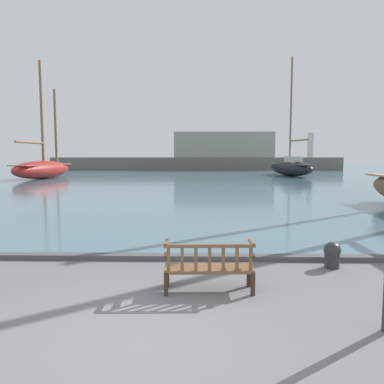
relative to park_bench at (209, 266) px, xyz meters
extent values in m
plane|color=slate|center=(-1.00, -1.78, -0.47)|extent=(160.00, 160.00, 0.00)
cube|color=slate|center=(-1.00, 42.22, -0.43)|extent=(100.00, 80.00, 0.08)
cube|color=#4C4C50|center=(-1.00, 2.07, -0.41)|extent=(40.00, 0.30, 0.12)
cube|color=#3D2A19|center=(-0.77, 0.23, -0.26)|extent=(0.07, 0.07, 0.42)
cube|color=#3D2A19|center=(0.75, 0.29, -0.26)|extent=(0.07, 0.07, 0.42)
cube|color=#3D2A19|center=(-0.76, -0.22, -0.26)|extent=(0.07, 0.07, 0.42)
cube|color=#3D2A19|center=(0.77, -0.16, -0.26)|extent=(0.07, 0.07, 0.42)
cube|color=brown|center=(0.00, 0.04, -0.05)|extent=(1.62, 0.58, 0.06)
cube|color=brown|center=(0.01, -0.18, 0.42)|extent=(1.60, 0.11, 0.06)
cube|color=brown|center=(-0.71, -0.21, 0.19)|extent=(0.06, 0.04, 0.41)
cube|color=brown|center=(-0.47, -0.20, 0.19)|extent=(0.06, 0.04, 0.41)
cube|color=brown|center=(-0.23, -0.19, 0.19)|extent=(0.06, 0.04, 0.41)
cube|color=brown|center=(0.01, -0.18, 0.19)|extent=(0.06, 0.04, 0.41)
cube|color=brown|center=(0.25, -0.17, 0.19)|extent=(0.06, 0.04, 0.41)
cube|color=brown|center=(0.49, -0.17, 0.19)|extent=(0.06, 0.04, 0.41)
cube|color=brown|center=(0.73, -0.16, 0.19)|extent=(0.06, 0.04, 0.41)
cube|color=#3D2A19|center=(-0.77, -0.08, 0.22)|extent=(0.07, 0.30, 0.06)
cube|color=brown|center=(-0.77, 0.01, 0.43)|extent=(0.08, 0.47, 0.04)
cube|color=#3D2A19|center=(0.77, -0.02, 0.22)|extent=(0.07, 0.30, 0.06)
cube|color=brown|center=(0.77, 0.07, 0.43)|extent=(0.08, 0.47, 0.04)
ellipsoid|color=maroon|center=(-16.29, 31.19, 0.51)|extent=(4.07, 9.65, 1.80)
cube|color=#C6514C|center=(-16.29, 31.19, 1.01)|extent=(3.24, 8.44, 0.08)
cylinder|color=brown|center=(-16.26, 31.42, 6.23)|extent=(0.27, 0.27, 10.36)
cylinder|color=brown|center=(-16.59, 29.24, 3.19)|extent=(0.88, 4.40, 0.22)
cylinder|color=brown|center=(-15.87, 33.97, 5.03)|extent=(0.27, 0.27, 7.96)
ellipsoid|color=black|center=(10.13, 36.59, 0.47)|extent=(4.26, 9.36, 1.72)
cube|color=#4C4C51|center=(10.13, 36.59, 0.94)|extent=(3.49, 8.17, 0.08)
cube|color=beige|center=(10.30, 35.93, 1.40)|extent=(1.66, 2.47, 0.84)
cylinder|color=brown|center=(10.08, 36.82, 6.96)|extent=(0.21, 0.21, 11.97)
cylinder|color=brown|center=(10.56, 34.93, 3.59)|extent=(1.13, 3.81, 0.16)
cylinder|color=#2D2D33|center=(2.73, 1.51, -0.27)|extent=(0.32, 0.32, 0.39)
sphere|color=#2D2D33|center=(2.73, 1.51, -0.08)|extent=(0.37, 0.37, 0.37)
cube|color=#66605B|center=(-1.00, 52.35, 0.57)|extent=(45.28, 2.40, 2.08)
cube|color=gray|center=(3.47, 52.35, 3.58)|extent=(15.55, 2.00, 3.94)
cylinder|color=beige|center=(16.92, 52.35, 3.48)|extent=(1.00, 1.00, 3.75)
camera|label=1|loc=(-0.15, -6.57, 2.00)|focal=35.00mm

